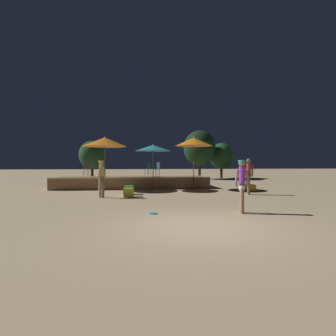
# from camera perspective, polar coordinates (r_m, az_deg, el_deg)

# --- Properties ---
(ground_plane) EXTENTS (120.00, 120.00, 0.00)m
(ground_plane) POSITION_cam_1_polar(r_m,az_deg,el_deg) (6.93, 6.76, -12.46)
(ground_plane) COLOR tan
(wooden_deck) EXTENTS (9.74, 2.96, 0.76)m
(wooden_deck) POSITION_cam_1_polar(r_m,az_deg,el_deg) (17.41, -7.82, -3.10)
(wooden_deck) COLOR olive
(wooden_deck) RESTS_ON ground
(patio_umbrella_0) EXTENTS (2.62, 2.62, 3.22)m
(patio_umbrella_0) POSITION_cam_1_polar(r_m,az_deg,el_deg) (16.10, -13.59, 5.51)
(patio_umbrella_0) COLOR brown
(patio_umbrella_0) RESTS_ON ground
(patio_umbrella_1) EXTENTS (2.26, 2.26, 3.23)m
(patio_umbrella_1) POSITION_cam_1_polar(r_m,az_deg,el_deg) (16.02, 5.63, 5.68)
(patio_umbrella_1) COLOR brown
(patio_umbrella_1) RESTS_ON ground
(patio_umbrella_2) EXTENTS (2.14, 2.14, 2.76)m
(patio_umbrella_2) POSITION_cam_1_polar(r_m,az_deg,el_deg) (15.58, -3.28, 4.35)
(patio_umbrella_2) COLOR brown
(patio_umbrella_2) RESTS_ON ground
(cube_seat_0) EXTENTS (0.48, 0.48, 0.42)m
(cube_seat_0) POSITION_cam_1_polar(r_m,az_deg,el_deg) (12.64, -8.53, -5.31)
(cube_seat_0) COLOR yellow
(cube_seat_0) RESTS_ON ground
(cube_seat_1) EXTENTS (0.50, 0.50, 0.38)m
(cube_seat_1) POSITION_cam_1_polar(r_m,az_deg,el_deg) (15.64, 17.46, -4.17)
(cube_seat_1) COLOR orange
(cube_seat_1) RESTS_ON ground
(cube_seat_2) EXTENTS (0.53, 0.53, 0.45)m
(cube_seat_2) POSITION_cam_1_polar(r_m,az_deg,el_deg) (13.63, -8.58, -4.78)
(cube_seat_2) COLOR #4CC651
(cube_seat_2) RESTS_ON ground
(person_0) EXTENTS (0.45, 0.29, 1.72)m
(person_0) POSITION_cam_1_polar(r_m,az_deg,el_deg) (8.79, 15.79, -3.20)
(person_0) COLOR #997051
(person_0) RESTS_ON ground
(person_1) EXTENTS (0.52, 0.30, 1.84)m
(person_1) POSITION_cam_1_polar(r_m,az_deg,el_deg) (13.96, 17.14, -1.37)
(person_1) COLOR #72664C
(person_1) RESTS_ON ground
(person_2) EXTENTS (0.33, 0.51, 1.73)m
(person_2) POSITION_cam_1_polar(r_m,az_deg,el_deg) (12.56, -14.30, -1.85)
(person_2) COLOR tan
(person_2) RESTS_ON ground
(bistro_chair_0) EXTENTS (0.48, 0.48, 0.90)m
(bistro_chair_0) POSITION_cam_1_polar(r_m,az_deg,el_deg) (17.89, -4.17, 0.10)
(bistro_chair_0) COLOR #1E4C47
(bistro_chair_0) RESTS_ON wooden_deck
(bistro_chair_1) EXTENTS (0.47, 0.46, 0.90)m
(bistro_chair_1) POSITION_cam_1_polar(r_m,az_deg,el_deg) (17.07, -2.33, 0.06)
(bistro_chair_1) COLOR #1E4C47
(bistro_chair_1) RESTS_ON wooden_deck
(bistro_chair_2) EXTENTS (0.40, 0.41, 0.90)m
(bistro_chair_2) POSITION_cam_1_polar(r_m,az_deg,el_deg) (17.12, -14.22, 0.03)
(bistro_chair_2) COLOR #1E4C47
(bistro_chair_2) RESTS_ON wooden_deck
(bistro_chair_3) EXTENTS (0.46, 0.46, 0.90)m
(bistro_chair_3) POSITION_cam_1_polar(r_m,az_deg,el_deg) (17.90, -17.36, 0.06)
(bistro_chair_3) COLOR #47474C
(bistro_chair_3) RESTS_ON wooden_deck
(frisbee_disc) EXTENTS (0.27, 0.27, 0.03)m
(frisbee_disc) POSITION_cam_1_polar(r_m,az_deg,el_deg) (8.48, -3.31, -9.80)
(frisbee_disc) COLOR #33B2D8
(frisbee_disc) RESTS_ON ground
(background_tree_0) EXTENTS (2.57, 2.57, 3.83)m
(background_tree_0) POSITION_cam_1_polar(r_m,az_deg,el_deg) (27.56, -16.20, 2.73)
(background_tree_0) COLOR #3D2B1C
(background_tree_0) RESTS_ON ground
(background_tree_1) EXTENTS (3.18, 3.18, 4.85)m
(background_tree_1) POSITION_cam_1_polar(r_m,az_deg,el_deg) (26.41, 6.88, 4.32)
(background_tree_1) COLOR #3D2B1C
(background_tree_1) RESTS_ON ground
(background_tree_2) EXTENTS (2.52, 2.52, 3.71)m
(background_tree_2) POSITION_cam_1_polar(r_m,az_deg,el_deg) (28.26, 11.54, 2.53)
(background_tree_2) COLOR #3D2B1C
(background_tree_2) RESTS_ON ground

